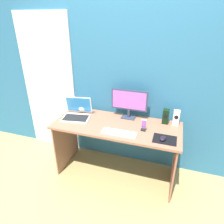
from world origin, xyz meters
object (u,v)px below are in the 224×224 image
at_px(speaker_near_monitor, 166,116).
at_px(fishbowl, 83,107).
at_px(mouse, 163,138).
at_px(speaker_right, 176,118).
at_px(monitor, 129,102).
at_px(keyboard_external, 119,133).
at_px(laptop, 77,113).
at_px(phone_in_dock, 144,126).

xyz_separation_m(speaker_near_monitor, fishbowl, (-1.11, -0.02, -0.02)).
bearing_deg(mouse, fishbowl, 172.55).
relative_size(speaker_right, mouse, 1.84).
bearing_deg(monitor, mouse, -39.98).
bearing_deg(keyboard_external, laptop, 160.37).
bearing_deg(laptop, monitor, 16.56).
relative_size(speaker_near_monitor, phone_in_dock, 1.29).
distance_m(speaker_right, laptop, 1.25).
bearing_deg(speaker_near_monitor, laptop, -170.30).
xyz_separation_m(keyboard_external, mouse, (0.48, 0.02, 0.02)).
relative_size(laptop, mouse, 3.92).
bearing_deg(mouse, keyboard_external, -166.88).
relative_size(speaker_near_monitor, keyboard_external, 0.46).
height_order(monitor, phone_in_dock, monitor).
height_order(monitor, laptop, monitor).
height_order(monitor, speaker_right, monitor).
height_order(keyboard_external, phone_in_dock, phone_in_dock).
bearing_deg(phone_in_dock, laptop, 175.74).
bearing_deg(monitor, fishbowl, -178.19).
bearing_deg(speaker_near_monitor, fishbowl, -179.08).
bearing_deg(speaker_near_monitor, keyboard_external, -138.96).
xyz_separation_m(laptop, fishbowl, (0.00, 0.17, 0.02)).
relative_size(speaker_right, speaker_near_monitor, 1.03).
bearing_deg(phone_in_dock, fishbowl, 164.95).
bearing_deg(fishbowl, laptop, -90.70).
xyz_separation_m(monitor, speaker_right, (0.59, -0.00, -0.12)).
bearing_deg(speaker_right, laptop, -171.26).
relative_size(keyboard_external, phone_in_dock, 2.81).
height_order(laptop, keyboard_external, laptop).
distance_m(speaker_near_monitor, keyboard_external, 0.63).
distance_m(monitor, phone_in_dock, 0.39).
bearing_deg(laptop, fishbowl, 89.30).
distance_m(monitor, mouse, 0.65).
distance_m(fishbowl, mouse, 1.18).
xyz_separation_m(monitor, phone_in_dock, (0.24, -0.26, -0.16)).
distance_m(monitor, fishbowl, 0.66).
height_order(speaker_near_monitor, fishbowl, speaker_near_monitor).
height_order(keyboard_external, mouse, mouse).
relative_size(speaker_right, laptop, 0.47).
distance_m(speaker_right, mouse, 0.42).
relative_size(mouse, phone_in_dock, 0.72).
xyz_separation_m(mouse, phone_in_dock, (-0.23, 0.14, 0.03)).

